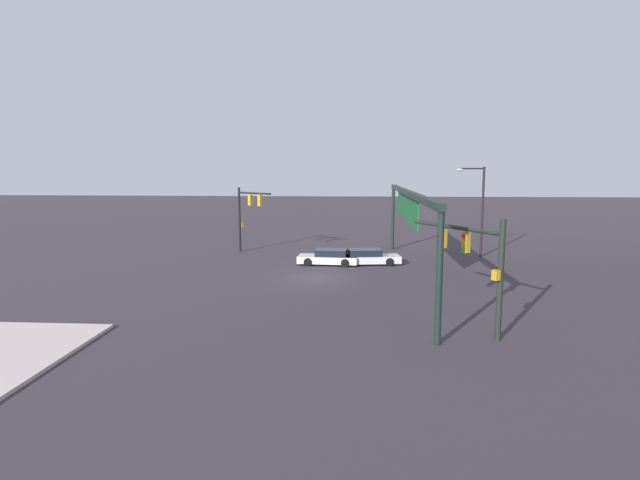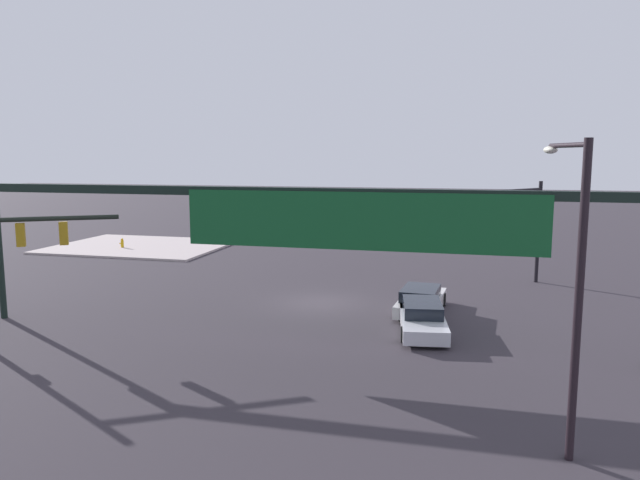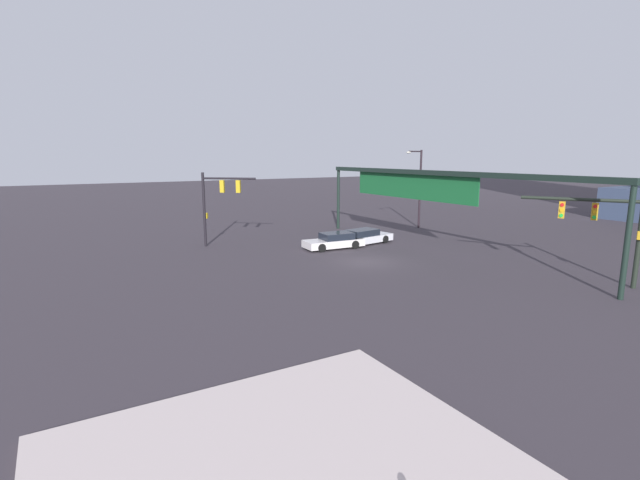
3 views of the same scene
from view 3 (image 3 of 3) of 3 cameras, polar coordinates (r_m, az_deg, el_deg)
name	(u,v)px [view 3 (image 3 of 3)]	position (r m, az deg, el deg)	size (l,w,h in m)	color
ground_plane	(365,262)	(30.99, 5.68, -2.73)	(212.44, 212.44, 0.00)	#363037
traffic_signal_near_corner	(217,197)	(36.36, -12.76, 5.21)	(3.06, 3.43, 5.78)	black
traffic_signal_opposite_side	(608,221)	(29.30, 32.27, 1.99)	(5.48, 3.24, 5.33)	black
streetlamp_curved_arm	(419,183)	(45.84, 12.19, 6.98)	(0.86, 2.50, 7.60)	black
overhead_sign_gantry	(426,183)	(35.06, 13.12, 6.94)	(26.55, 0.43, 6.01)	black
sedan_car_approaching	(364,237)	(37.13, 5.52, 0.38)	(2.44, 5.06, 1.21)	silver
sedan_car_waiting_far	(334,241)	(35.22, 1.81, -0.13)	(2.14, 4.74, 1.21)	silver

